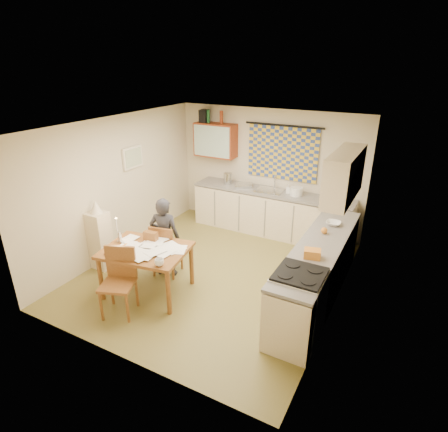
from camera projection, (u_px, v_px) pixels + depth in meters
The scene contains 44 objects.
floor at pixel (215, 273), 6.42m from camera, with size 4.00×4.50×0.02m, color brown.
ceiling at pixel (214, 124), 5.43m from camera, with size 4.00×4.50×0.02m, color white.
wall_back at pixel (268, 170), 7.76m from camera, with size 4.00×0.02×2.50m, color beige.
wall_front at pixel (113, 271), 4.09m from camera, with size 4.00×0.02×2.50m, color beige.
wall_left at pixel (119, 186), 6.80m from camera, with size 0.02×4.50×2.50m, color beige.
wall_right at pixel (344, 231), 5.05m from camera, with size 0.02×4.50×2.50m, color beige.
window_blind at pixel (282, 153), 7.44m from camera, with size 1.45×0.03×1.05m, color navy.
curtain_rod at pixel (284, 125), 7.21m from camera, with size 0.04×0.04×1.60m, color black.
wall_cabinet at pixel (216, 140), 7.90m from camera, with size 0.90×0.34×0.70m, color maroon.
wall_cabinet_glass at pixel (211, 141), 7.76m from camera, with size 0.84×0.02×0.64m, color #99B2A5.
upper_cabinet_right at pixel (344, 176), 5.34m from camera, with size 0.34×1.30×0.70m, color beige.
framed_print at pixel (133, 157), 6.93m from camera, with size 0.04×0.50×0.40m, color beige.
print_canvas at pixel (134, 157), 6.92m from camera, with size 0.01×0.42×0.32m, color beige.
counter_back at pixel (271, 213), 7.72m from camera, with size 3.30×0.62×0.92m.
counter_right at pixel (318, 272), 5.59m from camera, with size 0.62×2.95×0.92m.
stove at pixel (297, 305), 4.79m from camera, with size 0.62×0.62×0.96m.
sink at pixel (269, 193), 7.58m from camera, with size 0.55×0.45×0.10m, color silver.
tap at pixel (275, 182), 7.64m from camera, with size 0.03×0.03×0.28m, color silver.
dish_rack at pixel (244, 185), 7.80m from camera, with size 0.35×0.30×0.06m, color silver.
kettle at pixel (228, 179), 7.93m from camera, with size 0.18×0.18×0.24m, color silver.
mixing_bowl at pixel (296, 191), 7.29m from camera, with size 0.24×0.24×0.16m, color white.
soap_bottle at pixel (288, 189), 7.40m from camera, with size 0.09×0.10×0.17m, color white.
bowl at pixel (333, 223), 6.01m from camera, with size 0.25×0.25×0.06m, color white.
orange_bag at pixel (312, 254), 5.01m from camera, with size 0.22×0.16×0.12m, color orange.
fruit_orange at pixel (324, 231), 5.71m from camera, with size 0.10×0.10×0.10m, color orange.
speaker at pixel (204, 116), 7.83m from camera, with size 0.16×0.20×0.26m, color black.
bottle_green at pixel (208, 116), 7.79m from camera, with size 0.07×0.07×0.26m, color #195926.
bottle_brown at pixel (221, 117), 7.65m from camera, with size 0.07×0.07×0.26m, color maroon.
dining_table at pixel (148, 270), 5.77m from camera, with size 1.38×1.14×0.75m.
chair_far at pixel (167, 258), 6.30m from camera, with size 0.48×0.48×0.92m.
chair_near at pixel (119, 294), 5.31m from camera, with size 0.57×0.57×0.98m.
person at pixel (165, 237), 6.14m from camera, with size 0.57×0.46×1.37m, color black.
shelf_stand at pixel (100, 240), 6.41m from camera, with size 0.32×0.30×1.02m, color beige.
lampshade at pixel (96, 207), 6.17m from camera, with size 0.20×0.20×0.22m, color beige.
letter_rack at pixel (151, 236), 5.84m from camera, with size 0.22×0.10×0.16m, color brown.
mug at pixel (159, 262), 5.15m from camera, with size 0.16×0.16×0.10m, color white.
magazine at pixel (109, 251), 5.55m from camera, with size 0.23×0.28×0.02m, color maroon.
book at pixel (120, 247), 5.66m from camera, with size 0.22×0.28×0.02m, color orange.
orange_box at pixel (115, 254), 5.45m from camera, with size 0.12×0.08×0.04m, color orange.
eyeglasses at pixel (144, 259), 5.33m from camera, with size 0.13×0.04×0.02m, color black.
candle_holder at pixel (120, 237), 5.79m from camera, with size 0.06×0.06×0.18m, color silver.
candle at pixel (116, 225), 5.74m from camera, with size 0.02×0.02×0.22m, color white.
candle_flame at pixel (116, 218), 5.65m from camera, with size 0.02×0.02×0.02m, color #FFCC66.
papers at pixel (148, 247), 5.64m from camera, with size 1.15×0.91×0.03m.
Camera 1 is at (2.75, -4.79, 3.40)m, focal length 30.00 mm.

